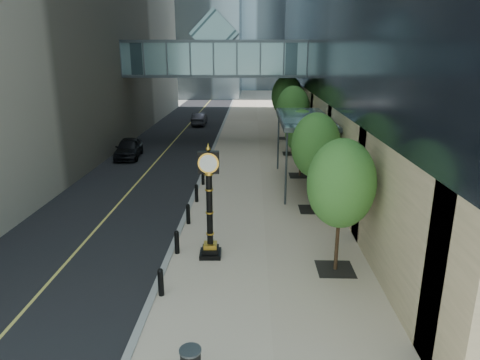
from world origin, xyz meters
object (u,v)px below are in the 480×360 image
object	(u,v)px
street_clock	(210,211)
car_near	(129,148)
pedestrian	(322,200)
car_far	(199,119)

from	to	relation	value
street_clock	car_near	size ratio (longest dim) A/B	1.02
pedestrian	car_near	size ratio (longest dim) A/B	0.37
car_far	street_clock	bearing A→B (deg)	97.22
pedestrian	car_near	bearing A→B (deg)	-43.15
car_near	street_clock	bearing A→B (deg)	-70.19
street_clock	car_near	bearing A→B (deg)	113.62
pedestrian	car_far	size ratio (longest dim) A/B	0.40
street_clock	car_near	distance (m)	18.90
pedestrian	street_clock	bearing A→B (deg)	41.26
car_near	car_far	xyz separation A→B (m)	(3.69, 16.02, -0.07)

